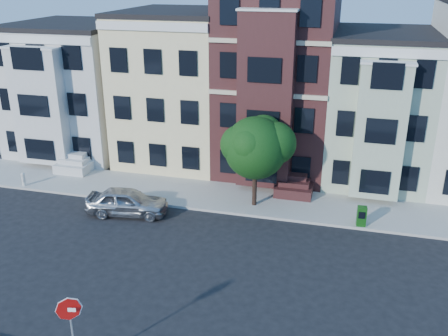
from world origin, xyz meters
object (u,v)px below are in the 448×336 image
(fire_hydrant, at_px, (24,181))
(newspaper_box, at_px, (362,216))
(stop_sign, at_px, (72,329))
(street_tree, at_px, (255,152))
(parked_car, at_px, (127,202))

(fire_hydrant, bearing_deg, newspaper_box, 0.00)
(fire_hydrant, bearing_deg, stop_sign, -49.16)
(street_tree, xyz_separation_m, newspaper_box, (5.96, -1.02, -2.68))
(fire_hydrant, distance_m, stop_sign, 17.11)
(street_tree, distance_m, newspaper_box, 6.62)
(newspaper_box, bearing_deg, fire_hydrant, 175.33)
(fire_hydrant, relative_size, stop_sign, 0.22)
(street_tree, height_order, stop_sign, street_tree)
(street_tree, bearing_deg, parked_car, -157.97)
(stop_sign, bearing_deg, street_tree, 65.14)
(street_tree, bearing_deg, fire_hydrant, -175.99)
(stop_sign, bearing_deg, parked_car, 95.07)
(parked_car, bearing_deg, stop_sign, -171.92)
(street_tree, relative_size, fire_hydrant, 9.35)
(street_tree, distance_m, parked_car, 7.63)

